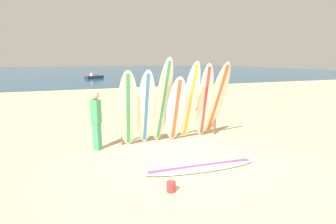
% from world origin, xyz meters
% --- Properties ---
extents(ground_plane, '(120.00, 120.00, 0.00)m').
position_xyz_m(ground_plane, '(0.00, 0.00, 0.00)').
color(ground_plane, beige).
extents(ocean_water, '(120.00, 80.00, 0.01)m').
position_xyz_m(ocean_water, '(0.00, 58.00, 0.00)').
color(ocean_water, navy).
rests_on(ocean_water, ground).
extents(surfboard_rack, '(3.23, 0.09, 1.05)m').
position_xyz_m(surfboard_rack, '(0.32, 1.84, 0.69)').
color(surfboard_rack, brown).
rests_on(surfboard_rack, ground).
extents(surfboard_leaning_far_left, '(0.66, 0.77, 2.20)m').
position_xyz_m(surfboard_leaning_far_left, '(-1.14, 1.47, 1.10)').
color(surfboard_leaning_far_left, beige).
rests_on(surfboard_leaning_far_left, ground).
extents(surfboard_leaning_left, '(0.59, 0.87, 2.21)m').
position_xyz_m(surfboard_leaning_left, '(-0.62, 1.48, 1.10)').
color(surfboard_leaning_left, white).
rests_on(surfboard_leaning_left, ground).
extents(surfboard_leaning_center_left, '(0.59, 0.94, 2.55)m').
position_xyz_m(surfboard_leaning_center_left, '(-0.12, 1.45, 1.28)').
color(surfboard_leaning_center_left, beige).
rests_on(surfboard_leaning_center_left, ground).
extents(surfboard_leaning_center, '(0.67, 0.93, 2.02)m').
position_xyz_m(surfboard_leaning_center, '(0.27, 1.40, 1.01)').
color(surfboard_leaning_center, white).
rests_on(surfboard_leaning_center, ground).
extents(surfboard_leaning_center_right, '(0.55, 1.05, 2.43)m').
position_xyz_m(surfboard_leaning_center_right, '(0.74, 1.43, 1.22)').
color(surfboard_leaning_center_right, white).
rests_on(surfboard_leaning_center_right, ground).
extents(surfboard_leaning_right, '(0.58, 0.76, 2.36)m').
position_xyz_m(surfboard_leaning_right, '(1.33, 1.56, 1.18)').
color(surfboard_leaning_right, beige).
rests_on(surfboard_leaning_right, ground).
extents(surfboard_leaning_far_right, '(0.60, 1.13, 2.42)m').
position_xyz_m(surfboard_leaning_far_right, '(1.73, 1.51, 1.21)').
color(surfboard_leaning_far_right, silver).
rests_on(surfboard_leaning_far_right, ground).
extents(surfboard_lying_on_sand, '(2.75, 0.77, 0.08)m').
position_xyz_m(surfboard_lying_on_sand, '(0.02, -0.61, 0.04)').
color(surfboard_lying_on_sand, silver).
rests_on(surfboard_lying_on_sand, ground).
extents(beachgoer_standing, '(0.29, 0.31, 1.62)m').
position_xyz_m(beachgoer_standing, '(-1.99, 1.64, 0.89)').
color(beachgoer_standing, '#3F9966').
rests_on(beachgoer_standing, ground).
extents(small_boat_offshore, '(2.69, 2.17, 0.71)m').
position_xyz_m(small_boat_offshore, '(1.73, 31.55, 0.26)').
color(small_boat_offshore, '#333842').
rests_on(small_boat_offshore, ocean_water).
extents(sand_bucket, '(0.18, 0.18, 0.20)m').
position_xyz_m(sand_bucket, '(-1.06, -1.40, 0.10)').
color(sand_bucket, '#B73338').
rests_on(sand_bucket, ground).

